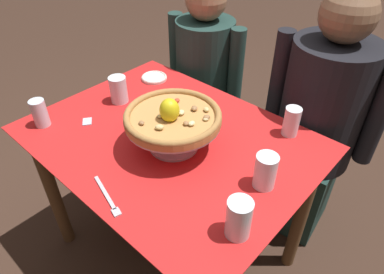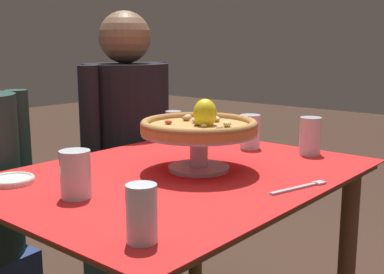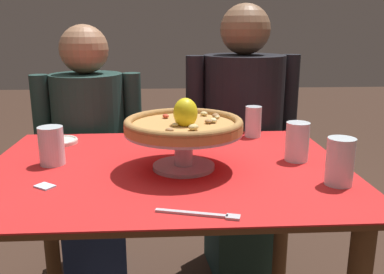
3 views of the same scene
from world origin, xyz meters
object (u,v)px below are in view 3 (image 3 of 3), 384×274
water_glass_back_right (253,123)px  diner_left (91,164)px  sugar_packet (45,186)px  side_plate (60,141)px  pizza_stand (184,144)px  water_glass_front_right (340,165)px  dinner_fork (202,214)px  diner_right (241,147)px  water_glass_side_left (52,148)px  pizza (184,124)px  water_glass_side_right (297,144)px

water_glass_back_right → diner_left: 0.78m
sugar_packet → side_plate: bearing=98.5°
diner_left → side_plate: bearing=-97.3°
pizza_stand → water_glass_front_right: size_ratio=2.68×
pizza_stand → dinner_fork: size_ratio=1.80×
diner_right → water_glass_side_left: bearing=-140.3°
pizza_stand → water_glass_side_left: water_glass_side_left is taller
pizza → dinner_fork: pizza is taller
pizza_stand → side_plate: (-0.45, 0.31, -0.07)m
pizza → diner_right: size_ratio=0.28×
water_glass_side_left → water_glass_side_right: 0.77m
diner_left → diner_right: size_ratio=0.93×
water_glass_side_right → pizza_stand: bearing=-171.2°
water_glass_side_left → water_glass_back_right: size_ratio=1.01×
pizza_stand → water_glass_side_right: 0.37m
water_glass_front_right → pizza: bearing=159.1°
water_glass_side_right → water_glass_back_right: (-0.08, 0.31, -0.00)m
pizza → side_plate: size_ratio=2.78×
pizza → diner_right: diner_right is taller
dinner_fork → diner_right: (0.27, 0.98, -0.13)m
sugar_packet → water_glass_side_left: bearing=98.5°
water_glass_side_left → diner_left: diner_left is taller
water_glass_back_right → diner_right: 0.33m
water_glass_side_right → water_glass_back_right: size_ratio=1.04×
pizza → diner_right: 0.76m
water_glass_side_left → water_glass_back_right: bearing=23.5°
water_glass_back_right → water_glass_side_right: bearing=-75.6°
water_glass_front_right → diner_left: 1.18m
water_glass_side_right → sugar_packet: bearing=-165.7°
water_glass_side_left → pizza_stand: bearing=-8.8°
pizza → sugar_packet: size_ratio=7.06×
water_glass_front_right → water_glass_back_right: water_glass_front_right is taller
dinner_fork → diner_right: diner_right is taller
dinner_fork → water_glass_back_right: bearing=69.8°
water_glass_side_left → diner_left: size_ratio=0.10×
pizza_stand → sugar_packet: (-0.38, -0.13, -0.08)m
dinner_fork → sugar_packet: dinner_fork is taller
sugar_packet → diner_left: size_ratio=0.04×
side_plate → dinner_fork: (0.47, -0.64, -0.01)m
water_glass_front_right → diner_left: bearing=135.4°
water_glass_side_left → water_glass_side_right: water_glass_side_right is taller
pizza_stand → water_glass_side_right: (0.37, 0.06, -0.02)m
water_glass_side_left → sugar_packet: (0.03, -0.20, -0.05)m
water_glass_side_left → dinner_fork: size_ratio=0.62×
water_glass_front_right → sugar_packet: size_ratio=2.61×
dinner_fork → diner_right: bearing=74.8°
water_glass_front_right → water_glass_side_right: size_ratio=1.05×
pizza → sugar_packet: (-0.38, -0.13, -0.14)m
water_glass_side_left → water_glass_front_right: (0.82, -0.22, 0.00)m
water_glass_front_right → dinner_fork: bearing=-155.9°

